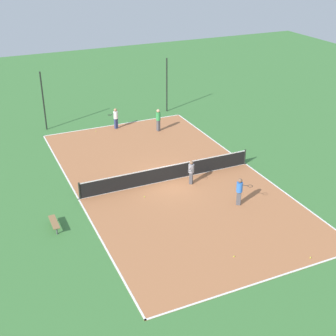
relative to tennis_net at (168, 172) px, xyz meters
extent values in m
plane|color=#3D7538|center=(0.00, 0.00, -0.58)|extent=(80.00, 80.00, 0.00)
cube|color=#AD6B42|center=(0.00, 0.00, -0.57)|extent=(11.94, 21.74, 0.02)
cube|color=white|center=(-5.92, 0.00, -0.56)|extent=(0.10, 21.74, 0.00)
cube|color=white|center=(5.92, 0.00, -0.56)|extent=(0.10, 21.74, 0.00)
cube|color=white|center=(0.00, -10.82, -0.56)|extent=(11.94, 0.10, 0.00)
cube|color=white|center=(0.00, 10.82, -0.56)|extent=(11.94, 0.10, 0.00)
cube|color=white|center=(0.00, 0.00, -0.56)|extent=(11.94, 0.10, 0.00)
cylinder|color=black|center=(-5.82, 0.00, -0.01)|extent=(0.10, 0.10, 1.09)
cylinder|color=black|center=(5.82, 0.00, -0.01)|extent=(0.10, 0.10, 1.09)
cube|color=black|center=(0.00, 0.00, -0.03)|extent=(11.64, 0.03, 1.04)
cube|color=white|center=(0.00, 0.00, 0.46)|extent=(11.64, 0.04, 0.06)
cube|color=olive|center=(-7.89, -2.54, -0.15)|extent=(0.36, 1.45, 0.04)
cylinder|color=#4C4C51|center=(-7.89, -3.11, -0.37)|extent=(0.08, 0.08, 0.41)
cylinder|color=#4C4C51|center=(-7.89, -1.96, -0.37)|extent=(0.08, 0.08, 0.41)
cube|color=#4C4C51|center=(1.15, -1.02, -0.16)|extent=(0.31, 0.32, 0.80)
cylinder|color=gray|center=(1.15, -1.02, 0.52)|extent=(0.50, 0.50, 0.56)
sphere|color=brown|center=(1.15, -1.02, 0.92)|extent=(0.24, 0.24, 0.24)
cylinder|color=#262626|center=(0.95, -1.27, 0.66)|extent=(0.19, 0.24, 0.03)
torus|color=black|center=(0.78, -1.49, 0.66)|extent=(0.43, 0.43, 0.02)
cube|color=#4C4C51|center=(2.80, 8.10, -0.09)|extent=(0.26, 0.30, 0.92)
cylinder|color=green|center=(2.80, 8.10, 0.69)|extent=(0.44, 0.44, 0.64)
sphere|color=tan|center=(2.80, 8.10, 1.15)|extent=(0.28, 0.28, 0.28)
cube|color=navy|center=(-0.15, 10.01, -0.12)|extent=(0.31, 0.27, 0.86)
cylinder|color=white|center=(-0.15, 10.01, 0.61)|extent=(0.46, 0.46, 0.60)
sphere|color=#A87A56|center=(-0.15, 10.01, 1.04)|extent=(0.26, 0.26, 0.26)
cylinder|color=#262626|center=(-0.45, 9.90, 0.76)|extent=(0.27, 0.12, 0.03)
torus|color=black|center=(-0.71, 9.80, 0.76)|extent=(0.39, 0.39, 0.02)
cube|color=#4C4C51|center=(2.52, -4.50, -0.12)|extent=(0.32, 0.31, 0.87)
cylinder|color=blue|center=(2.52, -4.50, 0.61)|extent=(0.51, 0.51, 0.61)
sphere|color=brown|center=(2.52, -4.50, 1.05)|extent=(0.26, 0.26, 0.26)
cylinder|color=#262626|center=(2.77, -4.70, 0.77)|extent=(0.24, 0.20, 0.03)
torus|color=black|center=(2.99, -4.87, 0.77)|extent=(0.43, 0.43, 0.02)
sphere|color=#CCE033|center=(-1.87, 10.02, -0.52)|extent=(0.07, 0.07, 0.07)
sphere|color=#CCE033|center=(3.03, -10.34, -0.52)|extent=(0.07, 0.07, 0.07)
sphere|color=#CCE033|center=(-0.35, -8.71, -0.52)|extent=(0.07, 0.07, 0.07)
sphere|color=#CCE033|center=(-2.21, -1.43, -0.52)|extent=(0.07, 0.07, 0.07)
cylinder|color=black|center=(-5.39, 12.20, 1.82)|extent=(0.12, 0.12, 4.80)
cylinder|color=black|center=(5.39, 12.20, 1.82)|extent=(0.12, 0.12, 4.80)
camera|label=1|loc=(-11.02, -24.39, 13.71)|focal=50.00mm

